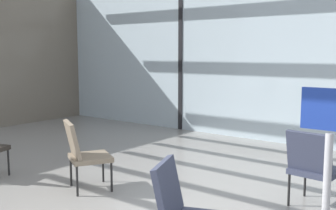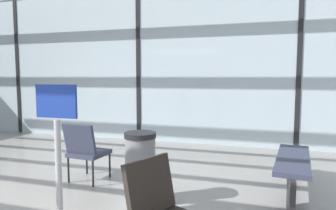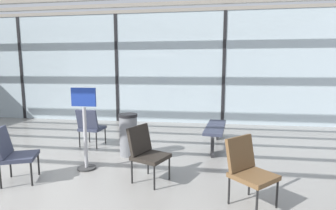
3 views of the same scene
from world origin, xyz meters
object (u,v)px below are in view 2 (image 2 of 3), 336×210
(parked_airplane, at_px, (146,66))
(lounge_chair_1, at_px, (162,210))
(trash_bin, at_px, (140,168))
(info_sign, at_px, (58,163))
(waiting_bench, at_px, (293,165))
(lounge_chair_5, at_px, (85,148))

(parked_airplane, relative_size, lounge_chair_1, 12.32)
(trash_bin, relative_size, info_sign, 0.60)
(parked_airplane, distance_m, waiting_bench, 8.52)
(lounge_chair_1, height_order, trash_bin, lounge_chair_1)
(lounge_chair_1, distance_m, trash_bin, 1.29)
(parked_airplane, height_order, lounge_chair_5, parked_airplane)
(lounge_chair_1, height_order, lounge_chair_5, same)
(parked_airplane, xyz_separation_m, waiting_bench, (4.68, -6.94, -1.59))
(info_sign, bearing_deg, trash_bin, 57.09)
(waiting_bench, distance_m, trash_bin, 2.00)
(waiting_bench, xyz_separation_m, trash_bin, (-1.78, -0.90, 0.07))
(parked_airplane, xyz_separation_m, info_sign, (2.37, -8.66, -1.27))
(lounge_chair_5, height_order, waiting_bench, lounge_chair_5)
(lounge_chair_1, distance_m, waiting_bench, 2.33)
(waiting_bench, height_order, info_sign, info_sign)
(waiting_bench, relative_size, info_sign, 1.17)
(parked_airplane, xyz_separation_m, trash_bin, (2.90, -7.85, -1.51))
(parked_airplane, distance_m, trash_bin, 8.50)
(waiting_bench, xyz_separation_m, info_sign, (-2.31, -1.72, 0.32))
(lounge_chair_1, bearing_deg, info_sign, 98.67)
(lounge_chair_5, distance_m, trash_bin, 1.13)
(lounge_chair_1, xyz_separation_m, info_sign, (-1.16, 0.31, 0.18))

